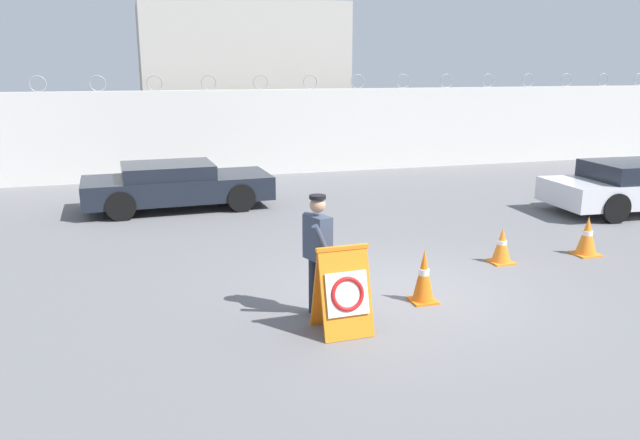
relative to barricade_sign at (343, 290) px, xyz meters
The scene contains 9 objects.
ground_plane 1.95m from the barricade_sign, 39.87° to the left, with size 90.00×90.00×0.00m, color slate.
perimeter_wall 12.45m from the barricade_sign, 83.39° to the left, with size 36.00×0.30×3.13m.
building_block 16.47m from the barricade_sign, 85.07° to the left, with size 7.00×5.18×5.52m.
barricade_sign is the anchor object (origin of this frame).
security_guard 0.78m from the barricade_sign, 102.57° to the left, with size 0.35×0.66×1.70m.
traffic_cone_near 4.15m from the barricade_sign, 28.93° to the left, with size 0.39×0.39×0.64m.
traffic_cone_mid 5.74m from the barricade_sign, 20.16° to the left, with size 0.43×0.43×0.72m.
traffic_cone_far 1.64m from the barricade_sign, 24.86° to the left, with size 0.37×0.37×0.80m.
parked_car_front_coupe 8.24m from the barricade_sign, 100.89° to the left, with size 4.50×2.08×1.11m.
Camera 1 is at (-3.88, -8.37, 3.39)m, focal length 35.00 mm.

